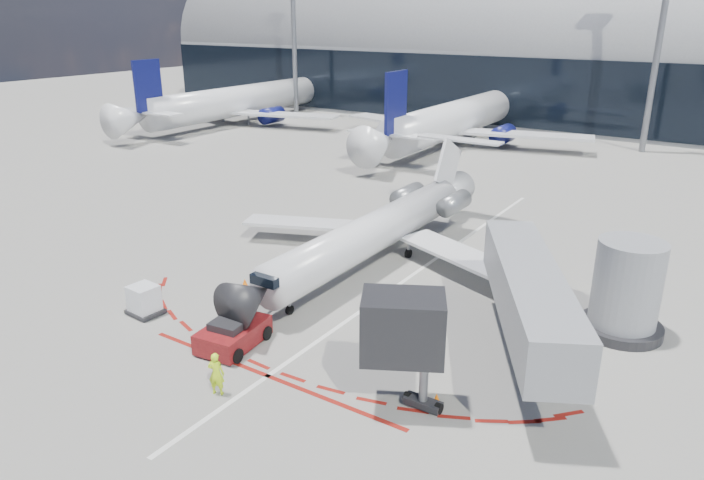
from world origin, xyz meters
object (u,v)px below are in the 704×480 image
Objects in this scene: regional_jet at (381,228)px; pushback_tug at (233,334)px; ramp_worker at (216,374)px; uld_container at (144,300)px.

regional_jet reaches higher than pushback_tug.
ramp_worker reaches higher than uld_container.
ramp_worker is at bearing -16.70° from uld_container.
uld_container reaches higher than pushback_tug.
pushback_tug is at bearing -78.51° from ramp_worker.
regional_jet is 14.21× the size of uld_container.
pushback_tug is 2.93× the size of ramp_worker.
pushback_tug is 3.11× the size of uld_container.
regional_jet is at bearing -105.34° from ramp_worker.
pushback_tug is at bearing -90.69° from regional_jet.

